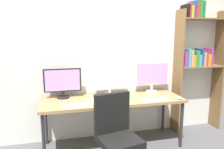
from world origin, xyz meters
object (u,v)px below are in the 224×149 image
Objects in this scene: monitor_right at (152,75)px; office_chair at (117,144)px; desk at (113,102)px; monitor_left at (63,82)px; mouse_left_side at (179,98)px; mouse_right_side at (118,100)px; keyboard_left at (75,106)px; laptop_closed at (101,101)px; monitor_center at (109,82)px; bookshelf at (197,55)px; keyboard_right at (155,100)px.

office_chair is at bearing -132.00° from monitor_right.
monitor_left reaches higher than desk.
mouse_left_side is 1.00× the size of mouse_right_side.
monitor_left is 1.55× the size of keyboard_left.
mouse_right_side is 0.30× the size of laptop_closed.
monitor_center is 0.42m from laptop_closed.
mouse_right_side is (0.04, -0.13, 0.07)m from desk.
keyboard_left is at bearing -71.80° from monitor_left.
mouse_right_side is (-1.48, -0.36, -0.57)m from bookshelf.
monitor_right reaches higher than monitor_left.
monitor_right is at bearing 48.00° from office_chair.
keyboard_right is at bearing 5.51° from laptop_closed.
mouse_left_side and mouse_right_side have the same top height.
desk is 5.48× the size of keyboard_right.
office_chair reaches higher than mouse_left_side.
monitor_left is 0.71m from monitor_center.
bookshelf is 23.04× the size of mouse_right_side.
monitor_center is at bearing 82.14° from office_chair.
bookshelf reaches higher than laptop_closed.
monitor_center is at bearing -0.00° from monitor_left.
mouse_left_side is (0.37, -0.03, 0.01)m from keyboard_right.
office_chair reaches higher than keyboard_right.
monitor_right is at bearing 71.80° from keyboard_right.
keyboard_right is (0.56, -0.23, 0.06)m from desk.
laptop_closed is at bearing -121.83° from monitor_center.
monitor_left is (-2.22, -0.02, -0.35)m from bookshelf.
monitor_right reaches higher than keyboard_right.
monitor_center is (0.00, 0.21, 0.26)m from desk.
bookshelf is 1.63m from mouse_right_side.
monitor_right is (0.71, 0.00, 0.07)m from monitor_center.
bookshelf is 4.10× the size of monitor_left.
mouse_right_side is (-0.90, 0.12, 0.00)m from mouse_left_side.
monitor_right is at bearing 19.27° from keyboard_left.
keyboard_right is (-0.15, -0.44, -0.27)m from monitor_right.
monitor_center reaches higher than office_chair.
laptop_closed is at bearing 96.51° from office_chair.
office_chair is (-1.65, -0.94, -0.93)m from bookshelf.
bookshelf is 6.91× the size of laptop_closed.
monitor_right is 0.99m from laptop_closed.
desk is at bearing 157.67° from keyboard_right.
monitor_right is at bearing 16.75° from desk.
monitor_center is (0.13, 0.93, 0.54)m from office_chair.
mouse_left_side is (-0.58, -0.49, -0.57)m from bookshelf.
office_chair is at bearing -100.15° from desk.
laptop_closed is at bearing -168.95° from bookshelf.
office_chair is 10.31× the size of mouse_right_side.
desk is 1.66m from bookshelf.
bookshelf is 2.23× the size of office_chair.
monitor_center reaches higher than desk.
office_chair is at bearing -58.02° from monitor_left.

